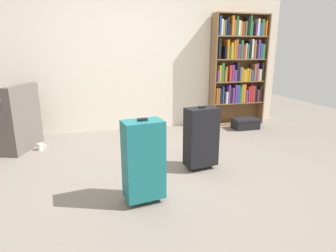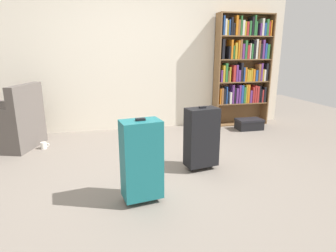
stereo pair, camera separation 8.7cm
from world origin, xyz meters
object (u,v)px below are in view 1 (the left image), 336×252
mug (41,147)px  suitcase_teal (143,160)px  armchair (8,127)px  suitcase_black (201,137)px  storage_box (245,123)px  bookshelf (239,66)px

mug → suitcase_teal: 2.12m
armchair → suitcase_black: armchair is taller
storage_box → suitcase_teal: (-2.19, -2.00, 0.31)m
armchair → suitcase_teal: 2.48m
storage_box → suitcase_teal: suitcase_teal is taller
armchair → suitcase_black: (2.33, -1.35, 0.07)m
suitcase_black → storage_box: bearing=45.3°
armchair → storage_box: (3.75, 0.07, -0.22)m
suitcase_black → mug: bearing=148.4°
storage_box → suitcase_black: size_ratio=0.60×
suitcase_black → bookshelf: bearing=51.9°
armchair → suitcase_black: bearing=-30.1°
bookshelf → storage_box: bearing=-92.0°
armchair → suitcase_teal: bearing=-51.0°
armchair → mug: size_ratio=7.50×
storage_box → suitcase_black: 2.03m
suitcase_black → suitcase_teal: size_ratio=0.95×
bookshelf → mug: bearing=-169.1°
armchair → suitcase_black: size_ratio=1.21×
bookshelf → storage_box: bookshelf is taller
bookshelf → armchair: 3.86m
mug → suitcase_black: bearing=-31.6°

